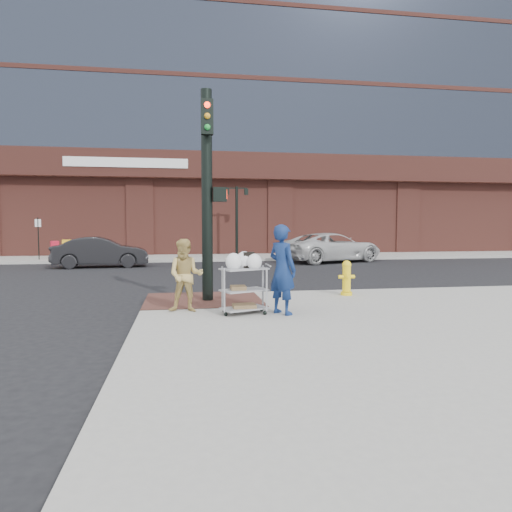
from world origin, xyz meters
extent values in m
plane|color=black|center=(0.00, 0.00, 0.00)|extent=(220.00, 220.00, 0.00)
cube|color=gray|center=(12.50, 32.00, 0.07)|extent=(65.00, 36.00, 0.15)
cube|color=#492B22|center=(-0.60, 0.90, 0.16)|extent=(2.80, 2.40, 0.01)
cube|color=brown|center=(5.00, 31.00, 14.15)|extent=(42.00, 26.00, 28.00)
cylinder|color=black|center=(2.00, 16.00, 2.15)|extent=(0.16, 0.16, 4.00)
cube|color=black|center=(2.00, 16.00, 4.05)|extent=(1.20, 0.06, 0.06)
cube|color=black|center=(1.45, 16.00, 3.85)|extent=(0.22, 0.22, 0.35)
cube|color=black|center=(2.55, 16.00, 3.85)|extent=(0.22, 0.22, 0.35)
cylinder|color=black|center=(-8.50, 15.00, 1.25)|extent=(0.05, 0.05, 2.20)
cylinder|color=black|center=(-0.50, 0.80, 2.65)|extent=(0.26, 0.26, 5.00)
cube|color=black|center=(-0.20, 0.80, 2.70)|extent=(0.32, 0.28, 0.34)
cube|color=#FF260C|center=(-0.04, 0.80, 2.70)|extent=(0.02, 0.18, 0.22)
cube|color=black|center=(-0.50, 0.52, 4.45)|extent=(0.28, 0.18, 0.80)
imported|color=navy|center=(0.92, -1.13, 1.07)|extent=(0.74, 0.80, 1.84)
imported|color=tan|center=(-1.03, -0.57, 0.92)|extent=(0.83, 0.69, 1.54)
imported|color=black|center=(-4.84, 11.73, 0.70)|extent=(4.39, 1.90, 1.41)
imported|color=silver|center=(6.67, 12.90, 0.77)|extent=(6.06, 4.32, 1.53)
cube|color=gray|center=(0.15, -0.98, 1.08)|extent=(1.04, 0.82, 0.03)
cube|color=gray|center=(0.15, -0.98, 0.64)|extent=(1.04, 0.82, 0.03)
cube|color=gray|center=(0.15, -0.98, 0.26)|extent=(1.04, 0.82, 0.03)
cube|color=black|center=(0.25, -0.93, 1.24)|extent=(0.22, 0.14, 0.33)
cube|color=brown|center=(0.03, -0.98, 0.69)|extent=(0.31, 0.35, 0.08)
cube|color=brown|center=(0.15, -0.98, 0.31)|extent=(0.47, 0.37, 0.07)
cylinder|color=yellow|center=(3.11, 1.05, 0.19)|extent=(0.30, 0.30, 0.09)
cylinder|color=yellow|center=(3.11, 1.05, 0.58)|extent=(0.21, 0.21, 0.66)
sphere|color=yellow|center=(3.11, 1.05, 0.94)|extent=(0.23, 0.23, 0.23)
cylinder|color=yellow|center=(3.11, 1.05, 0.63)|extent=(0.43, 0.10, 0.10)
cube|color=red|center=(-7.83, 15.44, 0.63)|extent=(0.51, 0.49, 0.95)
cube|color=yellow|center=(-7.08, 14.94, 0.67)|extent=(0.46, 0.43, 1.03)
cube|color=#17229A|center=(-5.31, 15.61, 0.63)|extent=(0.44, 0.41, 0.97)
camera|label=1|loc=(-1.08, -10.18, 1.99)|focal=32.00mm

